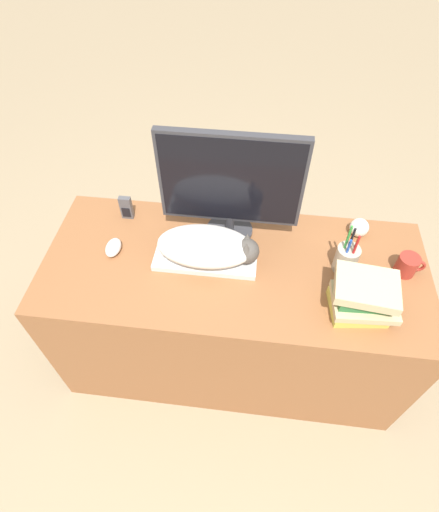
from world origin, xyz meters
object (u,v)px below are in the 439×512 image
monitor (231,184)px  phone (126,208)px  computer_mouse (113,247)px  book_stack (363,297)px  pen_cup (346,258)px  baseball (359,227)px  cat (210,247)px  keyboard (206,258)px  coffee_mug (408,265)px

monitor → phone: monitor is taller
monitor → computer_mouse: monitor is taller
book_stack → monitor: bearing=146.9°
monitor → computer_mouse: 0.52m
pen_cup → baseball: (0.07, 0.19, -0.02)m
book_stack → baseball: bearing=84.7°
cat → monitor: size_ratio=0.72×
phone → baseball: bearing=1.0°
keyboard → baseball: baseball is taller
keyboard → baseball: (0.59, 0.21, 0.03)m
cat → coffee_mug: bearing=2.6°
computer_mouse → coffee_mug: bearing=1.5°
pen_cup → phone: 0.90m
keyboard → baseball: 0.63m
baseball → pen_cup: bearing=-110.8°
keyboard → monitor: size_ratio=0.74×
coffee_mug → pen_cup: pen_cup is taller
monitor → baseball: (0.52, 0.05, -0.21)m
cat → computer_mouse: 0.39m
keyboard → baseball: bearing=19.7°
monitor → baseball: 0.56m
coffee_mug → book_stack: book_stack is taller
coffee_mug → cat: bearing=-177.4°
monitor → coffee_mug: 0.72m
coffee_mug → book_stack: (-0.19, -0.19, 0.03)m
cat → computer_mouse: (-0.38, 0.00, -0.06)m
pen_cup → book_stack: size_ratio=0.93×
baseball → phone: bearing=-179.0°
computer_mouse → cat: bearing=-0.7°
monitor → coffee_mug: size_ratio=4.99×
cat → computer_mouse: size_ratio=4.04×
monitor → book_stack: (0.48, -0.32, -0.18)m
computer_mouse → phone: phone is taller
cat → phone: size_ratio=3.56×
cat → coffee_mug: cat is taller
keyboard → pen_cup: pen_cup is taller
computer_mouse → baseball: (0.96, 0.21, 0.02)m
keyboard → coffee_mug: (0.75, 0.03, 0.03)m
cat → keyboard: bearing=180.0°
keyboard → cat: size_ratio=1.03×
coffee_mug → monitor: bearing=169.3°
keyboard → phone: phone is taller
phone → keyboard: bearing=-28.7°
keyboard → cat: bearing=0.0°
cat → baseball: (0.58, 0.21, -0.04)m
coffee_mug → phone: 1.12m
baseball → book_stack: size_ratio=0.32×
coffee_mug → pen_cup: bearing=-177.9°
pen_cup → baseball: pen_cup is taller
cat → computer_mouse: bearing=179.3°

